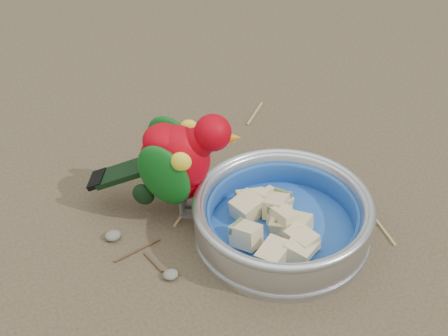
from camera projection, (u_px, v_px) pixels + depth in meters
name	position (u px, v px, depth m)	size (l,w,h in m)	color
ground	(234.00, 310.00, 0.81)	(60.00, 60.00, 0.00)	#4F402E
food_bowl	(281.00, 232.00, 0.90)	(0.23, 0.23, 0.02)	#B2B2BA
bowl_wall	(283.00, 215.00, 0.88)	(0.23, 0.23, 0.04)	#B2B2BA
fruit_wedges	(282.00, 219.00, 0.89)	(0.14, 0.14, 0.03)	beige
lory_parrot	(178.00, 167.00, 0.90)	(0.09, 0.19, 0.15)	#AB000C
ground_debris	(188.00, 282.00, 0.84)	(0.90, 0.80, 0.01)	tan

